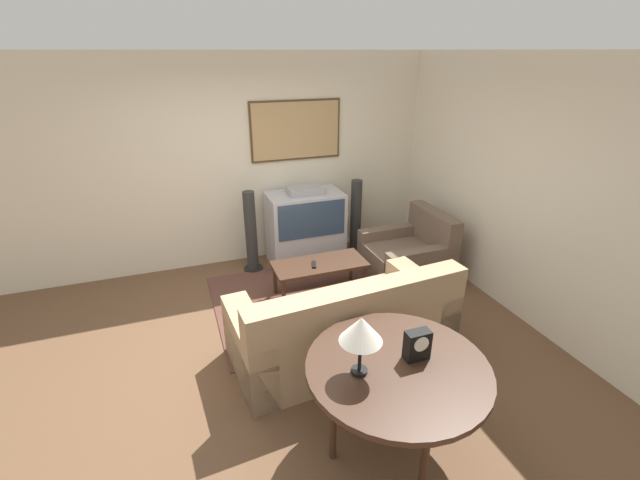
{
  "coord_description": "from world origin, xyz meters",
  "views": [
    {
      "loc": [
        -0.81,
        -3.36,
        2.7
      ],
      "look_at": [
        0.68,
        0.75,
        0.75
      ],
      "focal_mm": 24.0,
      "sensor_mm": 36.0,
      "label": 1
    }
  ],
  "objects_px": {
    "coffee_table": "(320,266)",
    "console_table": "(397,373)",
    "tv": "(305,227)",
    "armchair": "(408,257)",
    "mantel_clock": "(417,345)",
    "table_lamp": "(361,330)",
    "speaker_tower_left": "(251,234)",
    "couch": "(344,327)",
    "speaker_tower_right": "(356,220)"
  },
  "relations": [
    {
      "from": "coffee_table",
      "to": "console_table",
      "type": "xyz_separation_m",
      "value": [
        -0.24,
        -2.21,
        0.32
      ]
    },
    {
      "from": "tv",
      "to": "console_table",
      "type": "relative_size",
      "value": 0.86
    },
    {
      "from": "armchair",
      "to": "mantel_clock",
      "type": "distance_m",
      "value": 2.65
    },
    {
      "from": "table_lamp",
      "to": "speaker_tower_left",
      "type": "distance_m",
      "value": 3.16
    },
    {
      "from": "console_table",
      "to": "speaker_tower_left",
      "type": "xyz_separation_m",
      "value": [
        -0.38,
        3.13,
        -0.18
      ]
    },
    {
      "from": "couch",
      "to": "speaker_tower_right",
      "type": "xyz_separation_m",
      "value": [
        1.03,
        2.04,
        0.2
      ]
    },
    {
      "from": "tv",
      "to": "speaker_tower_left",
      "type": "xyz_separation_m",
      "value": [
        -0.74,
        -0.01,
        0.01
      ]
    },
    {
      "from": "coffee_table",
      "to": "speaker_tower_right",
      "type": "relative_size",
      "value": 1.0
    },
    {
      "from": "couch",
      "to": "armchair",
      "type": "distance_m",
      "value": 1.81
    },
    {
      "from": "tv",
      "to": "mantel_clock",
      "type": "relative_size",
      "value": 4.94
    },
    {
      "from": "armchair",
      "to": "speaker_tower_right",
      "type": "distance_m",
      "value": 0.97
    },
    {
      "from": "mantel_clock",
      "to": "speaker_tower_right",
      "type": "distance_m",
      "value": 3.27
    },
    {
      "from": "table_lamp",
      "to": "speaker_tower_left",
      "type": "height_order",
      "value": "table_lamp"
    },
    {
      "from": "couch",
      "to": "armchair",
      "type": "relative_size",
      "value": 2.23
    },
    {
      "from": "coffee_table",
      "to": "speaker_tower_left",
      "type": "height_order",
      "value": "speaker_tower_left"
    },
    {
      "from": "tv",
      "to": "speaker_tower_right",
      "type": "relative_size",
      "value": 0.99
    },
    {
      "from": "tv",
      "to": "console_table",
      "type": "distance_m",
      "value": 3.17
    },
    {
      "from": "armchair",
      "to": "mantel_clock",
      "type": "height_order",
      "value": "mantel_clock"
    },
    {
      "from": "mantel_clock",
      "to": "speaker_tower_right",
      "type": "height_order",
      "value": "speaker_tower_right"
    },
    {
      "from": "tv",
      "to": "couch",
      "type": "relative_size",
      "value": 0.51
    },
    {
      "from": "tv",
      "to": "speaker_tower_right",
      "type": "height_order",
      "value": "speaker_tower_right"
    },
    {
      "from": "coffee_table",
      "to": "speaker_tower_right",
      "type": "bearing_deg",
      "value": 46.59
    },
    {
      "from": "tv",
      "to": "couch",
      "type": "distance_m",
      "value": 2.08
    },
    {
      "from": "table_lamp",
      "to": "speaker_tower_right",
      "type": "xyz_separation_m",
      "value": [
        1.38,
        3.11,
        -0.58
      ]
    },
    {
      "from": "couch",
      "to": "mantel_clock",
      "type": "height_order",
      "value": "mantel_clock"
    },
    {
      "from": "coffee_table",
      "to": "console_table",
      "type": "bearing_deg",
      "value": -96.07
    },
    {
      "from": "armchair",
      "to": "console_table",
      "type": "relative_size",
      "value": 0.76
    },
    {
      "from": "armchair",
      "to": "table_lamp",
      "type": "distance_m",
      "value": 2.94
    },
    {
      "from": "table_lamp",
      "to": "couch",
      "type": "bearing_deg",
      "value": 71.84
    },
    {
      "from": "coffee_table",
      "to": "table_lamp",
      "type": "height_order",
      "value": "table_lamp"
    },
    {
      "from": "speaker_tower_right",
      "to": "table_lamp",
      "type": "bearing_deg",
      "value": -113.97
    },
    {
      "from": "table_lamp",
      "to": "console_table",
      "type": "bearing_deg",
      "value": -5.87
    },
    {
      "from": "speaker_tower_left",
      "to": "speaker_tower_right",
      "type": "relative_size",
      "value": 1.0
    },
    {
      "from": "console_table",
      "to": "speaker_tower_right",
      "type": "distance_m",
      "value": 3.33
    },
    {
      "from": "speaker_tower_right",
      "to": "speaker_tower_left",
      "type": "bearing_deg",
      "value": 180.0
    },
    {
      "from": "table_lamp",
      "to": "armchair",
      "type": "bearing_deg",
      "value": 52.16
    },
    {
      "from": "console_table",
      "to": "table_lamp",
      "type": "height_order",
      "value": "table_lamp"
    },
    {
      "from": "coffee_table",
      "to": "speaker_tower_right",
      "type": "distance_m",
      "value": 1.27
    },
    {
      "from": "tv",
      "to": "speaker_tower_left",
      "type": "height_order",
      "value": "speaker_tower_left"
    },
    {
      "from": "armchair",
      "to": "table_lamp",
      "type": "relative_size",
      "value": 2.21
    },
    {
      "from": "coffee_table",
      "to": "table_lamp",
      "type": "bearing_deg",
      "value": -103.14
    },
    {
      "from": "console_table",
      "to": "speaker_tower_left",
      "type": "relative_size",
      "value": 1.15
    },
    {
      "from": "armchair",
      "to": "speaker_tower_right",
      "type": "height_order",
      "value": "speaker_tower_right"
    },
    {
      "from": "speaker_tower_left",
      "to": "coffee_table",
      "type": "bearing_deg",
      "value": -56.29
    },
    {
      "from": "coffee_table",
      "to": "console_table",
      "type": "distance_m",
      "value": 2.25
    },
    {
      "from": "console_table",
      "to": "table_lamp",
      "type": "distance_m",
      "value": 0.48
    },
    {
      "from": "speaker_tower_left",
      "to": "speaker_tower_right",
      "type": "bearing_deg",
      "value": 0.0
    },
    {
      "from": "coffee_table",
      "to": "console_table",
      "type": "relative_size",
      "value": 0.87
    },
    {
      "from": "armchair",
      "to": "speaker_tower_left",
      "type": "relative_size",
      "value": 0.87
    },
    {
      "from": "couch",
      "to": "table_lamp",
      "type": "relative_size",
      "value": 4.92
    }
  ]
}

